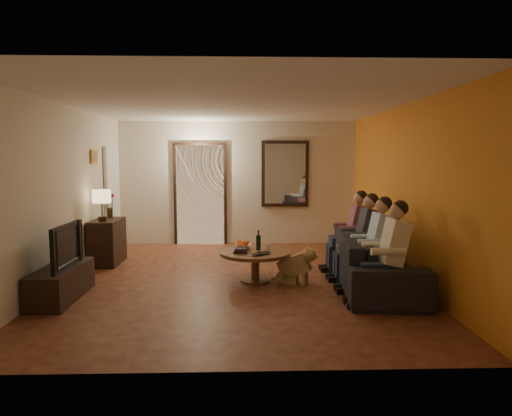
{
  "coord_description": "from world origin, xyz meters",
  "views": [
    {
      "loc": [
        0.08,
        -6.7,
        1.79
      ],
      "look_at": [
        0.3,
        0.3,
        1.05
      ],
      "focal_mm": 32.0,
      "sensor_mm": 36.0,
      "label": 1
    }
  ],
  "objects_px": {
    "person_d": "(353,234)",
    "tv": "(60,246)",
    "dog": "(294,265)",
    "bowl": "(243,247)",
    "coffee_table": "(255,266)",
    "laptop": "(263,254)",
    "person_b": "(375,248)",
    "dresser": "(107,242)",
    "wine_bottle": "(258,240)",
    "table_lamp": "(102,205)",
    "person_c": "(363,241)",
    "sofa": "(375,260)",
    "tv_stand": "(61,283)",
    "person_a": "(389,258)"
  },
  "relations": [
    {
      "from": "sofa",
      "to": "person_b",
      "type": "xyz_separation_m",
      "value": [
        -0.1,
        -0.3,
        0.23
      ]
    },
    {
      "from": "coffee_table",
      "to": "laptop",
      "type": "height_order",
      "value": "laptop"
    },
    {
      "from": "person_a",
      "to": "laptop",
      "type": "xyz_separation_m",
      "value": [
        -1.5,
        0.91,
        -0.14
      ]
    },
    {
      "from": "sofa",
      "to": "coffee_table",
      "type": "height_order",
      "value": "sofa"
    },
    {
      "from": "bowl",
      "to": "laptop",
      "type": "xyz_separation_m",
      "value": [
        0.28,
        -0.5,
        -0.02
      ]
    },
    {
      "from": "dresser",
      "to": "person_b",
      "type": "bearing_deg",
      "value": -24.03
    },
    {
      "from": "table_lamp",
      "to": "sofa",
      "type": "distance_m",
      "value": 4.48
    },
    {
      "from": "dresser",
      "to": "laptop",
      "type": "distance_m",
      "value": 3.04
    },
    {
      "from": "dog",
      "to": "bowl",
      "type": "distance_m",
      "value": 0.85
    },
    {
      "from": "tv_stand",
      "to": "laptop",
      "type": "height_order",
      "value": "laptop"
    },
    {
      "from": "person_c",
      "to": "tv_stand",
      "type": "bearing_deg",
      "value": -169.13
    },
    {
      "from": "person_d",
      "to": "laptop",
      "type": "bearing_deg",
      "value": -149.26
    },
    {
      "from": "person_c",
      "to": "laptop",
      "type": "bearing_deg",
      "value": -169.03
    },
    {
      "from": "person_d",
      "to": "laptop",
      "type": "distance_m",
      "value": 1.75
    },
    {
      "from": "table_lamp",
      "to": "person_a",
      "type": "bearing_deg",
      "value": -28.28
    },
    {
      "from": "wine_bottle",
      "to": "dresser",
      "type": "bearing_deg",
      "value": 155.96
    },
    {
      "from": "person_a",
      "to": "person_b",
      "type": "relative_size",
      "value": 1.0
    },
    {
      "from": "person_a",
      "to": "person_d",
      "type": "xyz_separation_m",
      "value": [
        0.0,
        1.8,
        0.0
      ]
    },
    {
      "from": "table_lamp",
      "to": "tv_stand",
      "type": "xyz_separation_m",
      "value": [
        0.0,
        -1.81,
        -0.83
      ]
    },
    {
      "from": "tv_stand",
      "to": "sofa",
      "type": "distance_m",
      "value": 4.25
    },
    {
      "from": "table_lamp",
      "to": "tv",
      "type": "height_order",
      "value": "table_lamp"
    },
    {
      "from": "dog",
      "to": "bowl",
      "type": "height_order",
      "value": "dog"
    },
    {
      "from": "dog",
      "to": "person_a",
      "type": "bearing_deg",
      "value": -23.15
    },
    {
      "from": "person_c",
      "to": "tv",
      "type": "bearing_deg",
      "value": -169.13
    },
    {
      "from": "person_b",
      "to": "bowl",
      "type": "xyz_separation_m",
      "value": [
        -1.78,
        0.81,
        -0.12
      ]
    },
    {
      "from": "dresser",
      "to": "wine_bottle",
      "type": "bearing_deg",
      "value": -24.04
    },
    {
      "from": "sofa",
      "to": "tv",
      "type": "bearing_deg",
      "value": 103.0
    },
    {
      "from": "dresser",
      "to": "sofa",
      "type": "bearing_deg",
      "value": -20.02
    },
    {
      "from": "tv",
      "to": "person_b",
      "type": "bearing_deg",
      "value": -87.33
    },
    {
      "from": "person_d",
      "to": "dog",
      "type": "xyz_separation_m",
      "value": [
        -1.03,
        -0.74,
        -0.32
      ]
    },
    {
      "from": "person_a",
      "to": "coffee_table",
      "type": "height_order",
      "value": "person_a"
    },
    {
      "from": "table_lamp",
      "to": "person_b",
      "type": "relative_size",
      "value": 0.45
    },
    {
      "from": "tv_stand",
      "to": "person_b",
      "type": "distance_m",
      "value": 4.15
    },
    {
      "from": "dresser",
      "to": "dog",
      "type": "height_order",
      "value": "dresser"
    },
    {
      "from": "table_lamp",
      "to": "person_a",
      "type": "relative_size",
      "value": 0.45
    },
    {
      "from": "wine_bottle",
      "to": "laptop",
      "type": "xyz_separation_m",
      "value": [
        0.05,
        -0.38,
        -0.14
      ]
    },
    {
      "from": "table_lamp",
      "to": "laptop",
      "type": "bearing_deg",
      "value": -26.5
    },
    {
      "from": "dog",
      "to": "coffee_table",
      "type": "bearing_deg",
      "value": -170.67
    },
    {
      "from": "person_c",
      "to": "dog",
      "type": "height_order",
      "value": "person_c"
    },
    {
      "from": "person_c",
      "to": "sofa",
      "type": "bearing_deg",
      "value": -71.57
    },
    {
      "from": "coffee_table",
      "to": "wine_bottle",
      "type": "height_order",
      "value": "wine_bottle"
    },
    {
      "from": "wine_bottle",
      "to": "tv_stand",
      "type": "bearing_deg",
      "value": -161.1
    },
    {
      "from": "person_c",
      "to": "dog",
      "type": "relative_size",
      "value": 2.14
    },
    {
      "from": "person_d",
      "to": "laptop",
      "type": "relative_size",
      "value": 3.65
    },
    {
      "from": "table_lamp",
      "to": "person_b",
      "type": "bearing_deg",
      "value": -21.43
    },
    {
      "from": "person_d",
      "to": "sofa",
      "type": "bearing_deg",
      "value": -83.66
    },
    {
      "from": "person_d",
      "to": "tv",
      "type": "bearing_deg",
      "value": -161.34
    },
    {
      "from": "table_lamp",
      "to": "tv",
      "type": "relative_size",
      "value": 0.56
    },
    {
      "from": "tv_stand",
      "to": "person_b",
      "type": "height_order",
      "value": "person_b"
    },
    {
      "from": "table_lamp",
      "to": "tv_stand",
      "type": "bearing_deg",
      "value": -90.0
    }
  ]
}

